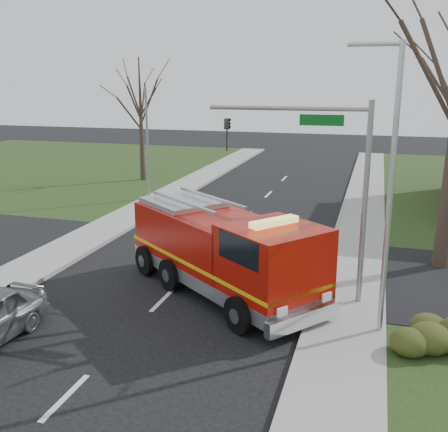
# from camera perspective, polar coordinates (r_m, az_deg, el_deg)

# --- Properties ---
(ground) EXTENTS (120.00, 120.00, 0.00)m
(ground) POSITION_cam_1_polar(r_m,az_deg,el_deg) (18.47, -6.67, -9.08)
(ground) COLOR black
(ground) RESTS_ON ground
(sidewalk_right) EXTENTS (2.40, 80.00, 0.15)m
(sidewalk_right) POSITION_cam_1_polar(r_m,az_deg,el_deg) (17.17, 13.13, -11.02)
(sidewalk_right) COLOR gray
(sidewalk_right) RESTS_ON ground
(sidewalk_left) EXTENTS (2.40, 80.00, 0.15)m
(sidewalk_left) POSITION_cam_1_polar(r_m,az_deg,el_deg) (21.51, -22.18, -6.41)
(sidewalk_left) COLOR gray
(sidewalk_left) RESTS_ON ground
(hedge_corner) EXTENTS (2.80, 2.00, 0.90)m
(hedge_corner) POSITION_cam_1_polar(r_m,az_deg,el_deg) (16.19, 23.14, -11.52)
(hedge_corner) COLOR #374017
(hedge_corner) RESTS_ON lawn_right
(bare_tree_left) EXTENTS (4.50, 4.50, 9.00)m
(bare_tree_left) POSITION_cam_1_polar(r_m,az_deg,el_deg) (39.32, -9.08, 11.75)
(bare_tree_left) COLOR #31241D
(bare_tree_left) RESTS_ON ground
(traffic_signal_mast) EXTENTS (5.29, 0.18, 6.80)m
(traffic_signal_mast) POSITION_cam_1_polar(r_m,az_deg,el_deg) (17.30, 11.05, 5.42)
(traffic_signal_mast) COLOR gray
(traffic_signal_mast) RESTS_ON ground
(streetlight_pole) EXTENTS (1.48, 0.16, 8.40)m
(streetlight_pole) POSITION_cam_1_polar(r_m,az_deg,el_deg) (15.29, 17.50, 3.24)
(streetlight_pole) COLOR #B7BABF
(streetlight_pole) RESTS_ON ground
(utility_pole_far) EXTENTS (0.14, 0.14, 7.00)m
(utility_pole_far) POSITION_cam_1_polar(r_m,az_deg,el_deg) (32.72, -8.33, 7.62)
(utility_pole_far) COLOR gray
(utility_pole_far) RESTS_ON ground
(fire_engine) EXTENTS (8.19, 7.25, 3.31)m
(fire_engine) POSITION_cam_1_polar(r_m,az_deg,el_deg) (18.36, 0.06, -4.10)
(fire_engine) COLOR #9F1007
(fire_engine) RESTS_ON ground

